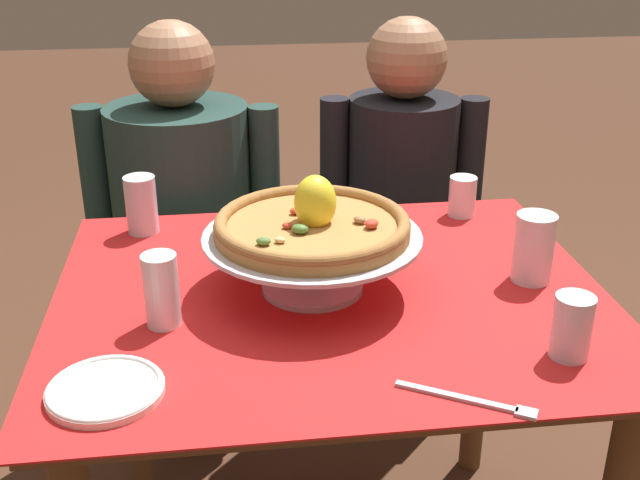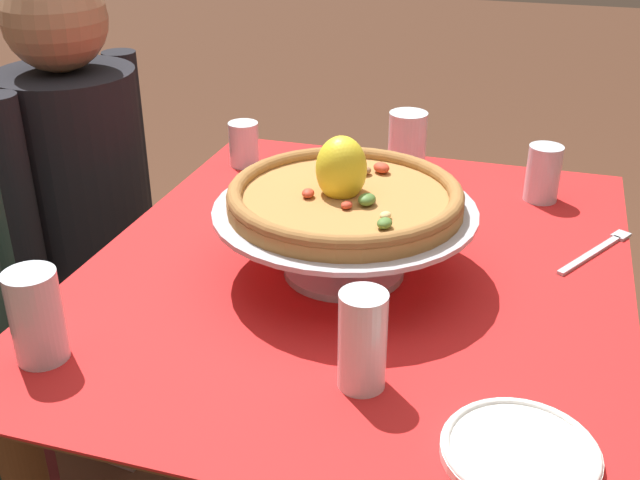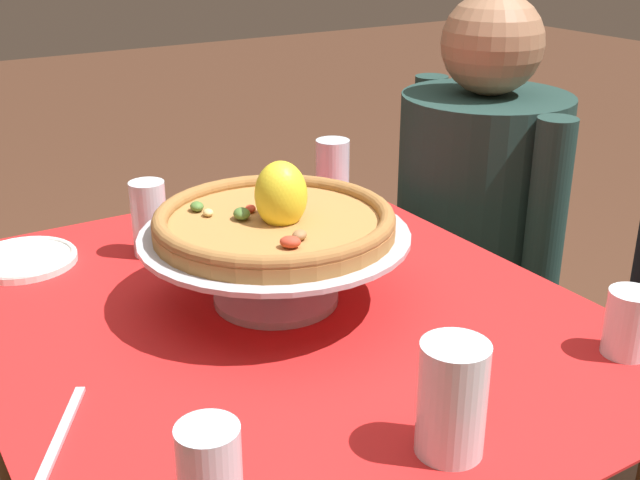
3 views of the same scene
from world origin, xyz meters
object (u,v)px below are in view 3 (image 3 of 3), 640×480
(side_plate, at_px, (24,259))
(water_glass_back_right, at_px, (628,327))
(water_glass_back_left, at_px, (333,175))
(water_glass_side_left, at_px, (150,223))
(water_glass_side_right, at_px, (455,404))
(pizza, at_px, (275,219))
(diner_left, at_px, (475,253))
(pizza_stand, at_px, (275,252))
(dinner_fork, at_px, (55,448))

(side_plate, bearing_deg, water_glass_back_right, 40.21)
(water_glass_back_left, relative_size, side_plate, 0.73)
(water_glass_side_left, relative_size, water_glass_side_right, 0.98)
(pizza, relative_size, water_glass_side_right, 2.66)
(diner_left, bearing_deg, pizza, -67.99)
(water_glass_side_right, bearing_deg, water_glass_side_left, -172.90)
(water_glass_back_left, xyz_separation_m, water_glass_side_right, (0.78, -0.34, 0.00))
(pizza, relative_size, diner_left, 0.31)
(water_glass_back_right, bearing_deg, side_plate, -139.79)
(pizza_stand, bearing_deg, diner_left, 111.94)
(pizza, xyz_separation_m, water_glass_back_right, (0.39, 0.33, -0.10))
(water_glass_side_left, distance_m, water_glass_back_right, 0.80)
(water_glass_side_right, bearing_deg, diner_left, 135.60)
(pizza_stand, bearing_deg, side_plate, -139.49)
(water_glass_back_right, height_order, side_plate, water_glass_back_right)
(pizza_stand, distance_m, water_glass_side_right, 0.43)
(water_glass_side_right, height_order, dinner_fork, water_glass_side_right)
(pizza, bearing_deg, side_plate, -139.49)
(water_glass_back_right, xyz_separation_m, water_glass_side_right, (0.04, -0.34, 0.02))
(pizza_stand, height_order, water_glass_side_left, water_glass_side_left)
(water_glass_back_left, bearing_deg, water_glass_side_right, -23.47)
(pizza, relative_size, water_glass_side_left, 2.72)
(side_plate, height_order, dinner_fork, side_plate)
(pizza_stand, relative_size, water_glass_side_left, 3.08)
(pizza_stand, bearing_deg, dinner_fork, -63.78)
(water_glass_side_right, xyz_separation_m, dinner_fork, (-0.24, -0.39, -0.06))
(pizza, bearing_deg, dinner_fork, -63.89)
(water_glass_side_left, bearing_deg, dinner_fork, -32.19)
(pizza, bearing_deg, pizza_stand, -140.22)
(pizza_stand, height_order, water_glass_back_right, pizza_stand)
(side_plate, distance_m, diner_left, 1.00)
(water_glass_back_right, bearing_deg, pizza, -140.05)
(pizza, bearing_deg, water_glass_side_left, -160.29)
(water_glass_back_left, distance_m, dinner_fork, 0.90)
(pizza, xyz_separation_m, side_plate, (-0.36, -0.30, -0.13))
(water_glass_side_right, bearing_deg, dinner_fork, -121.57)
(water_glass_side_left, bearing_deg, water_glass_side_right, 7.10)
(side_plate, xyz_separation_m, dinner_fork, (0.55, -0.09, -0.01))
(side_plate, relative_size, dinner_fork, 0.92)
(pizza_stand, xyz_separation_m, water_glass_back_right, (0.40, 0.33, -0.04))
(side_plate, bearing_deg, diner_left, 85.33)
(pizza_stand, distance_m, pizza, 0.05)
(water_glass_back_right, bearing_deg, pizza_stand, -140.05)
(pizza, height_order, water_glass_back_left, pizza)
(water_glass_back_left, relative_size, water_glass_side_right, 0.95)
(dinner_fork, bearing_deg, water_glass_back_left, 126.74)
(pizza, height_order, water_glass_side_left, pizza)
(water_glass_back_right, distance_m, dinner_fork, 0.76)
(pizza, xyz_separation_m, water_glass_side_right, (0.43, -0.01, -0.08))
(pizza_stand, bearing_deg, water_glass_side_left, -160.35)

